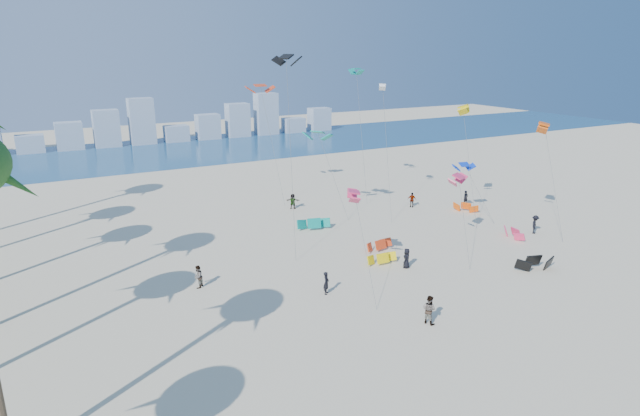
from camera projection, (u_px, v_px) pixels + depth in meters
name	position (u px, v px, depth m)	size (l,w,h in m)	color
ground	(409.00, 364.00, 29.91)	(220.00, 220.00, 0.00)	beige
ocean	(147.00, 153.00, 90.60)	(220.00, 220.00, 0.00)	navy
kitesurfer_near	(326.00, 283.00, 38.27)	(0.61, 0.40, 1.68)	black
kitesurfer_mid	(429.00, 309.00, 34.12)	(0.93, 0.72, 1.91)	gray
kitesurfers_far	(384.00, 223.00, 51.54)	(33.66, 20.50, 1.78)	black
grounded_kites	(426.00, 238.00, 48.49)	(20.58, 18.70, 1.06)	red
flying_kites	(387.00, 115.00, 51.71)	(25.33, 30.73, 16.90)	#F33668
distant_skyline	(128.00, 128.00, 97.61)	(85.00, 3.00, 8.40)	#9EADBF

